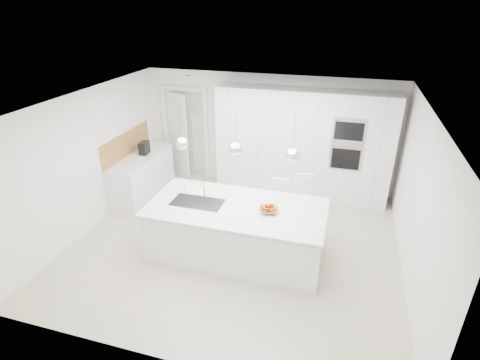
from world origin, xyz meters
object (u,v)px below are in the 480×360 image
(fruit_bowl, at_px, (269,210))
(bar_stool_left, at_px, (279,208))
(island_base, at_px, (236,233))
(espresso_machine, at_px, (144,148))
(bar_stool_right, at_px, (301,207))

(fruit_bowl, height_order, bar_stool_left, bar_stool_left)
(fruit_bowl, xyz_separation_m, bar_stool_left, (0.02, 0.83, -0.42))
(fruit_bowl, bearing_deg, bar_stool_left, 88.84)
(island_base, relative_size, espresso_machine, 10.42)
(bar_stool_right, bearing_deg, bar_stool_left, 175.83)
(espresso_machine, bearing_deg, fruit_bowl, -33.15)
(fruit_bowl, xyz_separation_m, bar_stool_right, (0.41, 0.90, -0.37))
(bar_stool_left, bearing_deg, espresso_machine, 161.98)
(espresso_machine, bearing_deg, bar_stool_left, -19.73)
(island_base, height_order, espresso_machine, espresso_machine)
(island_base, xyz_separation_m, bar_stool_right, (0.94, 0.92, 0.13))
(fruit_bowl, bearing_deg, island_base, -178.08)
(fruit_bowl, relative_size, espresso_machine, 1.07)
(espresso_machine, distance_m, bar_stool_left, 3.23)
(espresso_machine, height_order, bar_stool_left, espresso_machine)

